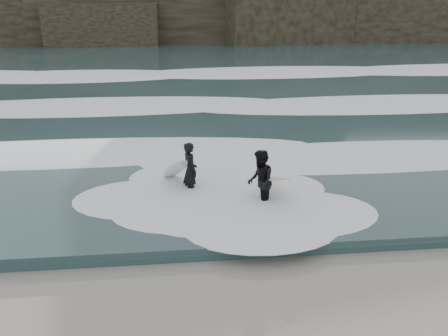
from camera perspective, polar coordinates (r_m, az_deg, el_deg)
The scene contains 6 objects.
sea at distance 35.36m, azimuth -2.82°, elevation 11.56°, with size 90.00×52.00×0.30m, color #243C3F.
foam_near at distance 15.84m, azimuth 1.62°, elevation 1.95°, with size 60.00×3.20×0.20m, color white.
foam_mid at distance 22.55m, azimuth -0.78°, elevation 7.47°, with size 60.00×4.00×0.24m, color white.
foam_far at distance 31.37m, azimuth -2.37°, elevation 11.05°, with size 60.00×4.80×0.30m, color white.
surfer_left at distance 13.11m, azimuth -4.36°, elevation -0.25°, with size 1.13×1.87×1.54m.
surfer_right at distance 12.27m, azimuth 4.39°, elevation -1.53°, with size 1.05×1.94×1.61m.
Camera 1 is at (-2.07, -5.92, 5.29)m, focal length 40.00 mm.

